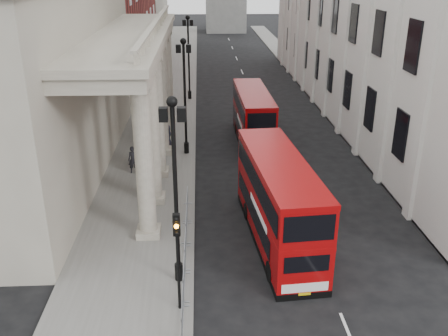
# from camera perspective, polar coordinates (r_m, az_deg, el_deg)

# --- Properties ---
(sidewalk_west) EXTENTS (6.00, 140.00, 0.12)m
(sidewalk_west) POSITION_cam_1_polar(r_m,az_deg,el_deg) (46.68, -7.00, 5.95)
(sidewalk_west) COLOR slate
(sidewalk_west) RESTS_ON ground
(sidewalk_east) EXTENTS (3.00, 140.00, 0.12)m
(sidewalk_east) POSITION_cam_1_polar(r_m,az_deg,el_deg) (48.33, 13.02, 6.11)
(sidewalk_east) COLOR slate
(sidewalk_east) RESTS_ON ground
(kerb) EXTENTS (0.20, 140.00, 0.14)m
(kerb) POSITION_cam_1_polar(r_m,az_deg,el_deg) (46.55, -3.36, 6.04)
(kerb) COLOR slate
(kerb) RESTS_ON ground
(portico_building) EXTENTS (9.00, 28.00, 12.00)m
(portico_building) POSITION_cam_1_polar(r_m,az_deg,el_deg) (35.20, -21.19, 9.20)
(portico_building) COLOR gray
(portico_building) RESTS_ON ground
(lamp_post_south) EXTENTS (1.05, 0.44, 8.32)m
(lamp_post_south) POSITION_cam_1_polar(r_m,az_deg,el_deg) (20.43, -5.61, -1.45)
(lamp_post_south) COLOR black
(lamp_post_south) RESTS_ON sidewalk_west
(lamp_post_mid) EXTENTS (1.05, 0.44, 8.32)m
(lamp_post_mid) POSITION_cam_1_polar(r_m,az_deg,el_deg) (35.65, -4.52, 8.98)
(lamp_post_mid) COLOR black
(lamp_post_mid) RESTS_ON sidewalk_west
(lamp_post_north) EXTENTS (1.05, 0.44, 8.32)m
(lamp_post_north) POSITION_cam_1_polar(r_m,az_deg,el_deg) (51.35, -4.07, 13.11)
(lamp_post_north) COLOR black
(lamp_post_north) RESTS_ON sidewalk_west
(traffic_light) EXTENTS (0.28, 0.33, 4.30)m
(traffic_light) POSITION_cam_1_polar(r_m,az_deg,el_deg) (19.47, -5.36, -8.73)
(traffic_light) COLOR black
(traffic_light) RESTS_ON sidewalk_west
(crowd_barriers) EXTENTS (0.50, 18.75, 1.10)m
(crowd_barriers) POSITION_cam_1_polar(r_m,az_deg,el_deg) (21.01, -4.67, -14.08)
(crowd_barriers) COLOR gray
(crowd_barriers) RESTS_ON sidewalk_west
(bus_near) EXTENTS (3.29, 10.26, 4.36)m
(bus_near) POSITION_cam_1_polar(r_m,az_deg,el_deg) (24.92, 6.24, -3.59)
(bus_near) COLOR #980708
(bus_near) RESTS_ON ground
(bus_far) EXTENTS (2.48, 9.50, 4.08)m
(bus_far) POSITION_cam_1_polar(r_m,az_deg,el_deg) (38.91, 3.33, 5.92)
(bus_far) COLOR #850607
(bus_far) RESTS_ON ground
(pedestrian_a) EXTENTS (0.72, 0.52, 1.82)m
(pedestrian_a) POSITION_cam_1_polar(r_m,az_deg,el_deg) (33.65, -10.34, 0.92)
(pedestrian_a) COLOR black
(pedestrian_a) RESTS_ON sidewalk_west
(pedestrian_b) EXTENTS (0.95, 0.89, 1.55)m
(pedestrian_b) POSITION_cam_1_polar(r_m,az_deg,el_deg) (34.02, -9.59, 0.97)
(pedestrian_b) COLOR black
(pedestrian_b) RESTS_ON sidewalk_west
(pedestrian_c) EXTENTS (1.07, 0.91, 1.84)m
(pedestrian_c) POSITION_cam_1_polar(r_m,az_deg,el_deg) (37.76, -6.48, 3.56)
(pedestrian_c) COLOR black
(pedestrian_c) RESTS_ON sidewalk_west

